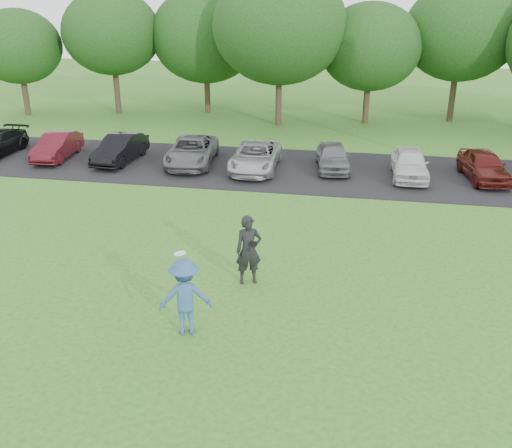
{
  "coord_description": "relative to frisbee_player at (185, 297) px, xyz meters",
  "views": [
    {
      "loc": [
        2.7,
        -11.18,
        7.56
      ],
      "look_at": [
        0.0,
        3.5,
        1.3
      ],
      "focal_mm": 40.0,
      "sensor_mm": 36.0,
      "label": 1
    }
  ],
  "objects": [
    {
      "name": "parked_cars",
      "position": [
        0.92,
        13.1,
        -0.33
      ],
      "size": [
        30.36,
        4.69,
        1.23
      ],
      "color": "black",
      "rests_on": "parking_lot"
    },
    {
      "name": "tree_row",
      "position": [
        2.49,
        22.98,
        3.96
      ],
      "size": [
        42.39,
        9.85,
        8.64
      ],
      "color": "#38281C",
      "rests_on": "ground"
    },
    {
      "name": "ground",
      "position": [
        0.98,
        0.22,
        -0.95
      ],
      "size": [
        100.0,
        100.0,
        0.0
      ],
      "primitive_type": "plane",
      "color": "#26661D",
      "rests_on": "ground"
    },
    {
      "name": "frisbee_player",
      "position": [
        0.0,
        0.0,
        0.0
      ],
      "size": [
        1.38,
        1.06,
        2.14
      ],
      "color": "#31568C",
      "rests_on": "ground"
    },
    {
      "name": "parking_lot",
      "position": [
        0.98,
        13.22,
        -0.93
      ],
      "size": [
        32.0,
        6.5,
        0.03
      ],
      "primitive_type": "cube",
      "color": "black",
      "rests_on": "ground"
    },
    {
      "name": "camera_bystander",
      "position": [
        0.97,
        2.67,
        0.03
      ],
      "size": [
        0.83,
        0.69,
        1.94
      ],
      "color": "black",
      "rests_on": "ground"
    }
  ]
}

